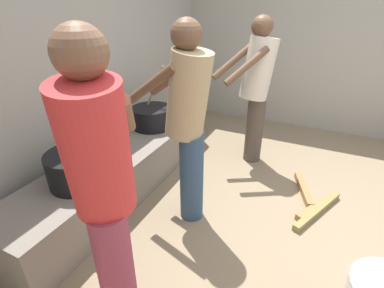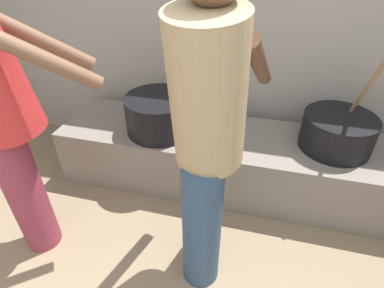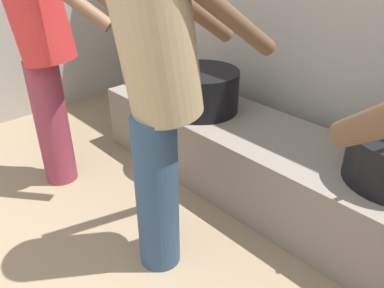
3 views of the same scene
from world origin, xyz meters
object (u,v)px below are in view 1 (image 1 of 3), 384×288
object	(u,v)px
cooking_pot_main	(152,117)
cook_in_red_shirt	(102,183)
cook_in_cream_shirt	(257,85)
cook_in_tan_shirt	(188,117)
cooking_pot_secondary	(78,167)

from	to	relation	value
cooking_pot_main	cook_in_red_shirt	bearing A→B (deg)	-153.52
cook_in_cream_shirt	cook_in_red_shirt	size ratio (longest dim) A/B	0.97
cook_in_cream_shirt	cook_in_tan_shirt	bearing A→B (deg)	169.12
cooking_pot_main	cook_in_cream_shirt	distance (m)	1.21
cooking_pot_main	cook_in_red_shirt	world-z (taller)	cook_in_red_shirt
cook_in_tan_shirt	cook_in_red_shirt	world-z (taller)	cook_in_red_shirt
cooking_pot_main	cook_in_tan_shirt	bearing A→B (deg)	-131.13
cooking_pot_main	cook_in_tan_shirt	distance (m)	1.14
cooking_pot_main	cook_in_cream_shirt	xyz separation A→B (m)	(0.50, -1.04, 0.37)
cooking_pot_secondary	cook_in_cream_shirt	distance (m)	1.98
cooking_pot_main	cooking_pot_secondary	xyz separation A→B (m)	(-1.19, -0.08, 0.01)
cook_in_cream_shirt	cook_in_red_shirt	distance (m)	2.21
cook_in_red_shirt	cooking_pot_secondary	bearing A→B (deg)	56.44
cooking_pot_secondary	cook_in_tan_shirt	bearing A→B (deg)	-56.01
cook_in_red_shirt	cook_in_tan_shirt	bearing A→B (deg)	2.22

